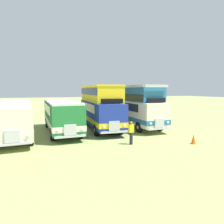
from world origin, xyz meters
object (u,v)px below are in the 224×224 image
object	(u,v)px
bus_fourth_in_row	(100,105)
marshal_person	(131,133)
bus_fifth_in_row	(134,105)
cone_mid_row	(194,139)
bus_third_in_row	(61,114)
bus_second_in_row	(15,116)

from	to	relation	value
bus_fourth_in_row	marshal_person	world-z (taller)	bus_fourth_in_row
bus_fifth_in_row	cone_mid_row	bearing A→B (deg)	-84.85
bus_third_in_row	bus_fifth_in_row	bearing A→B (deg)	4.14
bus_second_in_row	cone_mid_row	world-z (taller)	bus_second_in_row
cone_mid_row	bus_fourth_in_row	bearing A→B (deg)	119.47
bus_fifth_in_row	cone_mid_row	size ratio (longest dim) A/B	13.85
bus_second_in_row	bus_fourth_in_row	size ratio (longest dim) A/B	1.15
bus_fifth_in_row	marshal_person	world-z (taller)	bus_fifth_in_row
bus_second_in_row	marshal_person	xyz separation A→B (m)	(8.31, -6.30, -0.87)
bus_second_in_row	bus_third_in_row	bearing A→B (deg)	2.89
bus_third_in_row	marshal_person	bearing A→B (deg)	-56.43
bus_third_in_row	bus_fourth_in_row	bearing A→B (deg)	6.03
bus_third_in_row	bus_second_in_row	bearing A→B (deg)	-177.11
bus_third_in_row	bus_fifth_in_row	distance (m)	8.04
bus_second_in_row	cone_mid_row	size ratio (longest dim) A/B	15.63
cone_mid_row	bus_fifth_in_row	bearing A→B (deg)	95.15
bus_second_in_row	bus_fifth_in_row	size ratio (longest dim) A/B	1.13
bus_second_in_row	bus_fifth_in_row	xyz separation A→B (m)	(11.99, 0.78, 0.60)
bus_third_in_row	marshal_person	distance (m)	7.85
bus_fifth_in_row	marshal_person	xyz separation A→B (m)	(-3.68, -7.08, -1.47)
bus_second_in_row	bus_fifth_in_row	distance (m)	12.03
marshal_person	cone_mid_row	bearing A→B (deg)	-18.67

